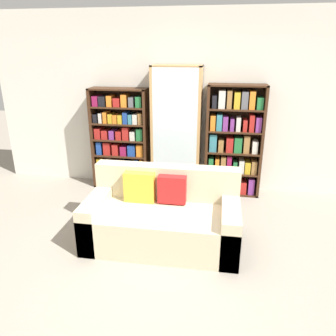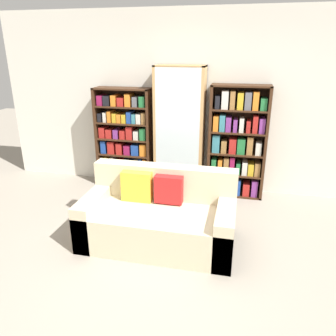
# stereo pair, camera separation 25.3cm
# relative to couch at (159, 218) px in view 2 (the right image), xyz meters

# --- Properties ---
(ground_plane) EXTENTS (16.00, 16.00, 0.00)m
(ground_plane) POSITION_rel_couch_xyz_m (0.12, -0.50, -0.30)
(ground_plane) COLOR gray
(wall_back) EXTENTS (6.29, 0.06, 2.70)m
(wall_back) POSITION_rel_couch_xyz_m (0.12, 1.75, 1.05)
(wall_back) COLOR silver
(wall_back) RESTS_ON ground
(couch) EXTENTS (1.72, 0.88, 0.84)m
(couch) POSITION_rel_couch_xyz_m (0.00, 0.00, 0.00)
(couch) COLOR beige
(couch) RESTS_ON ground
(bookshelf_left) EXTENTS (0.89, 0.32, 1.58)m
(bookshelf_left) POSITION_rel_couch_xyz_m (-0.95, 1.54, 0.48)
(bookshelf_left) COLOR #3D2314
(bookshelf_left) RESTS_ON ground
(display_cabinet) EXTENTS (0.73, 0.36, 1.92)m
(display_cabinet) POSITION_rel_couch_xyz_m (-0.06, 1.53, 0.65)
(display_cabinet) COLOR tan
(display_cabinet) RESTS_ON ground
(bookshelf_right) EXTENTS (0.84, 0.32, 1.67)m
(bookshelf_right) POSITION_rel_couch_xyz_m (0.81, 1.54, 0.52)
(bookshelf_right) COLOR #3D2314
(bookshelf_right) RESTS_ON ground
(wine_bottle) EXTENTS (0.09, 0.09, 0.33)m
(wine_bottle) POSITION_rel_couch_xyz_m (0.25, 0.89, -0.16)
(wine_bottle) COLOR #143819
(wine_bottle) RESTS_ON ground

